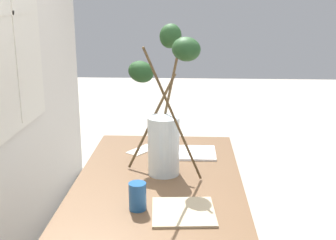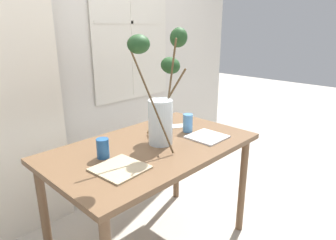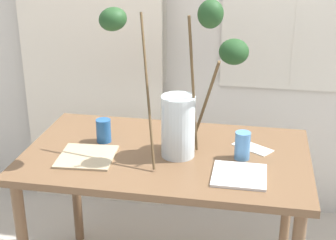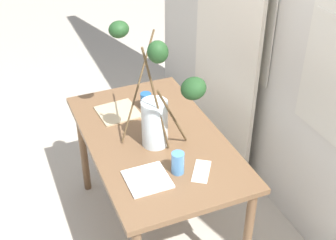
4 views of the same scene
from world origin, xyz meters
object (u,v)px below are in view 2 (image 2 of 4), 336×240
dining_table (152,158)px  plate_square_left (120,168)px  drinking_glass_blue_left (103,148)px  plate_square_right (207,137)px  vase_with_branches (162,101)px  drinking_glass_blue_right (188,123)px

dining_table → plate_square_left: plate_square_left is taller
drinking_glass_blue_left → plate_square_right: 0.70m
vase_with_branches → plate_square_right: (0.26, -0.16, -0.27)m
plate_square_left → plate_square_right: bearing=-4.5°
drinking_glass_blue_left → drinking_glass_blue_right: drinking_glass_blue_right is taller
dining_table → plate_square_right: (0.34, -0.17, 0.10)m
dining_table → drinking_glass_blue_left: bearing=168.6°
drinking_glass_blue_left → plate_square_right: drinking_glass_blue_left is taller
dining_table → vase_with_branches: 0.37m
plate_square_left → drinking_glass_blue_right: bearing=9.6°
drinking_glass_blue_left → drinking_glass_blue_right: (0.66, -0.07, 0.01)m
vase_with_branches → plate_square_right: 0.41m
dining_table → vase_with_branches: (0.08, -0.01, 0.37)m
plate_square_left → vase_with_branches: bearing=14.2°
drinking_glass_blue_left → vase_with_branches: bearing=-11.0°
dining_table → drinking_glass_blue_right: (0.34, -0.00, 0.15)m
dining_table → plate_square_left: (-0.34, -0.12, 0.10)m
drinking_glass_blue_left → plate_square_left: (-0.02, -0.18, -0.05)m
drinking_glass_blue_left → drinking_glass_blue_right: 0.66m
plate_square_left → plate_square_right: size_ratio=1.10×
drinking_glass_blue_right → plate_square_left: bearing=-170.4°
dining_table → drinking_glass_blue_left: (-0.32, 0.06, 0.15)m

